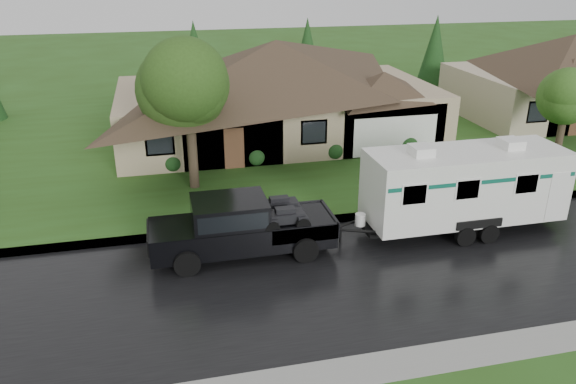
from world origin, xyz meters
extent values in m
plane|color=#2C5019|center=(0.00, 0.00, 0.00)|extent=(140.00, 140.00, 0.00)
cube|color=black|center=(0.00, -2.00, 0.01)|extent=(140.00, 8.00, 0.01)
cube|color=gray|center=(0.00, 2.25, 0.07)|extent=(140.00, 0.50, 0.15)
cube|color=#2C5019|center=(0.00, 15.00, 0.07)|extent=(140.00, 26.00, 0.15)
cube|color=tan|center=(2.00, 14.00, 1.65)|extent=(18.00, 10.00, 3.00)
pyramid|color=#372A1E|center=(2.00, 14.00, 5.75)|extent=(19.44, 10.80, 2.60)
cube|color=tan|center=(7.40, 11.00, 1.50)|extent=(5.76, 4.00, 2.70)
cube|color=#B9AB89|center=(22.00, 14.50, 1.65)|extent=(14.00, 9.00, 3.00)
cylinder|color=#382B1E|center=(-3.42, 6.94, 1.62)|extent=(0.44, 0.44, 2.94)
sphere|color=#335B1D|center=(-3.42, 6.94, 4.84)|extent=(4.06, 4.06, 4.06)
cylinder|color=#382B1E|center=(15.21, 6.11, 1.26)|extent=(0.37, 0.37, 2.21)
sphere|color=#3C6E23|center=(15.21, 6.11, 3.68)|extent=(3.06, 3.06, 3.06)
sphere|color=#143814|center=(-4.30, 9.30, 0.65)|extent=(1.00, 1.00, 1.00)
sphere|color=#143814|center=(-0.10, 9.30, 0.65)|extent=(1.00, 1.00, 1.00)
sphere|color=#143814|center=(4.10, 9.30, 0.65)|extent=(1.00, 1.00, 1.00)
sphere|color=#143814|center=(8.30, 9.30, 0.65)|extent=(1.00, 1.00, 1.00)
cube|color=black|center=(-2.19, 0.38, 0.85)|extent=(6.55, 2.18, 0.94)
cube|color=black|center=(-4.59, 0.38, 1.15)|extent=(1.75, 2.13, 0.38)
cube|color=black|center=(-2.63, 0.38, 1.69)|extent=(2.62, 2.05, 0.98)
cube|color=black|center=(-2.63, 0.38, 1.75)|extent=(2.40, 2.10, 0.60)
cube|color=black|center=(-0.11, 0.38, 1.07)|extent=(2.40, 2.07, 0.07)
cylinder|color=black|center=(-4.26, -0.69, 0.46)|extent=(0.92, 0.35, 0.92)
cylinder|color=black|center=(-4.26, 1.45, 0.46)|extent=(0.92, 0.35, 0.92)
cylinder|color=black|center=(-0.11, -0.69, 0.46)|extent=(0.92, 0.35, 0.92)
cylinder|color=black|center=(-0.11, 1.45, 0.46)|extent=(0.92, 0.35, 0.92)
cube|color=white|center=(6.51, 0.38, 1.94)|extent=(7.64, 2.62, 2.67)
cube|color=black|center=(6.51, 0.38, 0.44)|extent=(8.08, 1.31, 0.15)
cube|color=#0C5643|center=(6.51, 0.38, 2.53)|extent=(7.49, 2.64, 0.15)
cube|color=white|center=(4.55, 0.38, 3.45)|extent=(0.76, 0.87, 0.35)
cube|color=white|center=(8.26, 0.38, 3.45)|extent=(0.76, 0.87, 0.35)
cylinder|color=black|center=(6.02, -0.91, 0.38)|extent=(0.76, 0.26, 0.76)
cylinder|color=black|center=(6.02, 1.66, 0.38)|extent=(0.76, 0.26, 0.76)
cylinder|color=black|center=(7.00, -0.91, 0.38)|extent=(0.76, 0.26, 0.76)
cylinder|color=black|center=(7.00, 1.66, 0.38)|extent=(0.76, 0.26, 0.76)
camera|label=1|loc=(-4.72, -17.62, 10.01)|focal=35.00mm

